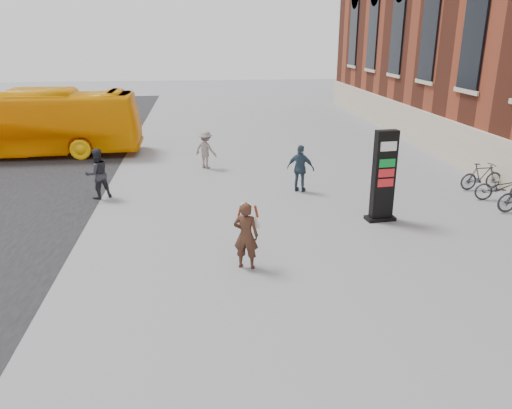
{
  "coord_description": "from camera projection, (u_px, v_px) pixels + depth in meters",
  "views": [
    {
      "loc": [
        -1.55,
        -11.78,
        5.44
      ],
      "look_at": [
        -0.16,
        0.21,
        1.27
      ],
      "focal_mm": 35.0,
      "sensor_mm": 36.0,
      "label": 1
    }
  ],
  "objects": [
    {
      "name": "pedestrian_b",
      "position": [
        206.0,
        150.0,
        20.9
      ],
      "size": [
        1.17,
        1.08,
        1.58
      ],
      "primitive_type": "imported",
      "rotation": [
        0.0,
        0.0,
        2.49
      ],
      "color": "gray",
      "rests_on": "ground"
    },
    {
      "name": "info_pylon",
      "position": [
        384.0,
        176.0,
        14.83
      ],
      "size": [
        0.93,
        0.53,
        2.77
      ],
      "rotation": [
        0.0,
        0.0,
        0.1
      ],
      "color": "black",
      "rests_on": "ground"
    },
    {
      "name": "pedestrian_c",
      "position": [
        301.0,
        168.0,
        17.76
      ],
      "size": [
        1.08,
        0.82,
        1.7
      ],
      "primitive_type": "imported",
      "rotation": [
        0.0,
        0.0,
        2.67
      ],
      "color": "#2E4353",
      "rests_on": "ground"
    },
    {
      "name": "pedestrian_a",
      "position": [
        97.0,
        174.0,
        17.03
      ],
      "size": [
        1.07,
        1.0,
        1.74
      ],
      "primitive_type": "imported",
      "rotation": [
        0.0,
        0.0,
        3.69
      ],
      "color": "#29292F",
      "rests_on": "ground"
    },
    {
      "name": "bus",
      "position": [
        19.0,
        123.0,
        22.8
      ],
      "size": [
        10.87,
        2.6,
        3.02
      ],
      "primitive_type": "imported",
      "rotation": [
        0.0,
        0.0,
        1.58
      ],
      "color": "#FFAB04",
      "rests_on": "road"
    },
    {
      "name": "bike_6",
      "position": [
        502.0,
        187.0,
        16.91
      ],
      "size": [
        1.85,
        0.94,
        0.93
      ],
      "primitive_type": "imported",
      "rotation": [
        0.0,
        0.0,
        1.38
      ],
      "color": "#2C2B30",
      "rests_on": "ground"
    },
    {
      "name": "woman",
      "position": [
        246.0,
        234.0,
        11.94
      ],
      "size": [
        0.77,
        0.73,
        1.68
      ],
      "rotation": [
        0.0,
        0.0,
        2.81
      ],
      "color": "#3E2317",
      "rests_on": "ground"
    },
    {
      "name": "ground",
      "position": [
        263.0,
        253.0,
        13.0
      ],
      "size": [
        100.0,
        100.0,
        0.0
      ],
      "primitive_type": "plane",
      "color": "#9E9EA3"
    },
    {
      "name": "bike_7",
      "position": [
        482.0,
        176.0,
        18.1
      ],
      "size": [
        1.68,
        0.59,
        0.99
      ],
      "primitive_type": "imported",
      "rotation": [
        0.0,
        0.0,
        1.65
      ],
      "color": "#2C2B30",
      "rests_on": "ground"
    }
  ]
}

